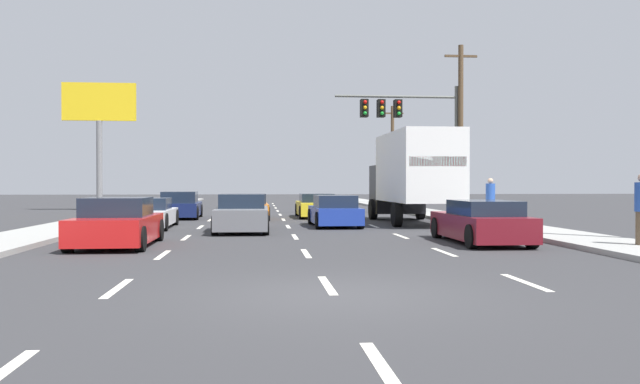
# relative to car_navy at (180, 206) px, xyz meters

# --- Properties ---
(ground_plane) EXTENTS (140.00, 140.00, 0.00)m
(ground_plane) POSITION_rel_car_navy_xyz_m (4.93, 2.57, -0.60)
(ground_plane) COLOR #333335
(sidewalk_right) EXTENTS (2.41, 80.00, 0.14)m
(sidewalk_right) POSITION_rel_car_navy_xyz_m (13.08, -2.43, -0.53)
(sidewalk_right) COLOR #9E9E99
(sidewalk_right) RESTS_ON ground_plane
(sidewalk_left) EXTENTS (2.41, 80.00, 0.14)m
(sidewalk_left) POSITION_rel_car_navy_xyz_m (-3.22, -2.43, -0.53)
(sidewalk_left) COLOR #9E9E99
(sidewalk_left) RESTS_ON ground_plane
(lane_markings) EXTENTS (6.94, 52.00, 0.01)m
(lane_markings) POSITION_rel_car_navy_xyz_m (4.93, -1.49, -0.59)
(lane_markings) COLOR silver
(lane_markings) RESTS_ON ground_plane
(car_navy) EXTENTS (2.00, 4.10, 1.31)m
(car_navy) POSITION_rel_car_navy_xyz_m (0.00, 0.00, 0.00)
(car_navy) COLOR #141E4C
(car_navy) RESTS_ON ground_plane
(car_white) EXTENTS (1.94, 4.60, 1.15)m
(car_white) POSITION_rel_car_navy_xyz_m (-0.40, -6.83, -0.07)
(car_white) COLOR white
(car_white) RESTS_ON ground_plane
(car_red) EXTENTS (1.99, 4.25, 1.31)m
(car_red) POSITION_rel_car_navy_xyz_m (-0.00, -14.17, -0.00)
(car_red) COLOR red
(car_red) RESTS_ON ground_plane
(car_orange) EXTENTS (1.98, 4.23, 1.21)m
(car_orange) POSITION_rel_car_navy_xyz_m (3.30, -1.01, -0.03)
(car_orange) COLOR orange
(car_orange) RESTS_ON ground_plane
(car_gray) EXTENTS (1.91, 4.55, 1.33)m
(car_gray) POSITION_rel_car_navy_xyz_m (3.21, -8.95, 0.01)
(car_gray) COLOR slate
(car_gray) RESTS_ON ground_plane
(car_yellow) EXTENTS (1.91, 4.59, 1.19)m
(car_yellow) POSITION_rel_car_navy_xyz_m (6.64, 0.52, -0.04)
(car_yellow) COLOR yellow
(car_yellow) RESTS_ON ground_plane
(car_blue) EXTENTS (1.87, 4.06, 1.23)m
(car_blue) POSITION_rel_car_navy_xyz_m (6.76, -6.54, -0.02)
(car_blue) COLOR #1E389E
(car_blue) RESTS_ON ground_plane
(box_truck) EXTENTS (2.61, 8.09, 3.77)m
(box_truck) POSITION_rel_car_navy_xyz_m (10.28, -4.92, 1.54)
(box_truck) COLOR white
(box_truck) RESTS_ON ground_plane
(car_maroon) EXTENTS (1.85, 4.60, 1.22)m
(car_maroon) POSITION_rel_car_navy_xyz_m (10.08, -14.11, -0.02)
(car_maroon) COLOR maroon
(car_maroon) RESTS_ON ground_plane
(traffic_signal_mast) EXTENTS (6.80, 0.69, 7.03)m
(traffic_signal_mast) POSITION_rel_car_navy_xyz_m (11.53, 3.00, 4.68)
(traffic_signal_mast) COLOR #595B56
(traffic_signal_mast) RESTS_ON ground_plane
(utility_pole_mid) EXTENTS (1.80, 0.28, 9.23)m
(utility_pole_mid) POSITION_rel_car_navy_xyz_m (14.75, 2.82, 4.16)
(utility_pole_mid) COLOR brown
(utility_pole_mid) RESTS_ON ground_plane
(utility_pole_far) EXTENTS (1.80, 0.28, 8.12)m
(utility_pole_far) POSITION_rel_car_navy_xyz_m (14.80, 21.62, 3.60)
(utility_pole_far) COLOR brown
(utility_pole_far) RESTS_ON ground_plane
(roadside_billboard) EXTENTS (4.45, 0.36, 7.89)m
(roadside_billboard) POSITION_rel_car_navy_xyz_m (-6.00, 9.38, 5.12)
(roadside_billboard) COLOR slate
(roadside_billboard) RESTS_ON ground_plane
(pedestrian_near_corner) EXTENTS (0.38, 0.38, 1.78)m
(pedestrian_near_corner) POSITION_rel_car_navy_xyz_m (13.34, -5.81, 0.43)
(pedestrian_near_corner) COLOR brown
(pedestrian_near_corner) RESTS_ON sidewalk_right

